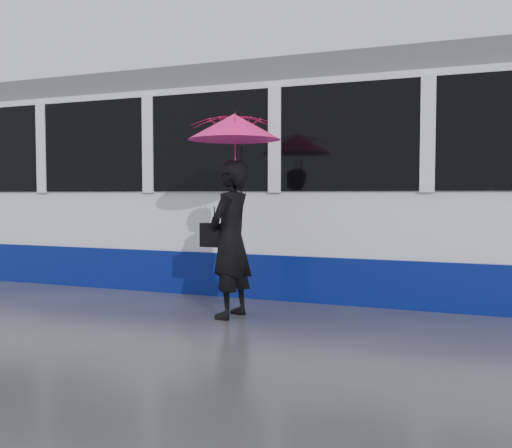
% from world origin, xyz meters
% --- Properties ---
extents(ground, '(90.00, 90.00, 0.00)m').
position_xyz_m(ground, '(0.00, 0.00, 0.00)').
color(ground, '#2A2A2F').
rests_on(ground, ground).
extents(rails, '(34.00, 1.51, 0.02)m').
position_xyz_m(rails, '(0.00, 2.50, 0.01)').
color(rails, '#3F3D38').
rests_on(rails, ground).
extents(tram, '(26.00, 2.56, 3.35)m').
position_xyz_m(tram, '(-1.38, 2.50, 1.64)').
color(tram, white).
rests_on(tram, ground).
extents(woman, '(0.52, 0.72, 1.85)m').
position_xyz_m(woman, '(0.00, 0.04, 0.93)').
color(woman, black).
rests_on(woman, ground).
extents(umbrella, '(1.20, 1.20, 1.25)m').
position_xyz_m(umbrella, '(0.05, 0.04, 2.03)').
color(umbrella, '#DB1272').
rests_on(umbrella, ground).
extents(handbag, '(0.34, 0.18, 0.47)m').
position_xyz_m(handbag, '(-0.22, 0.06, 0.97)').
color(handbag, black).
rests_on(handbag, ground).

